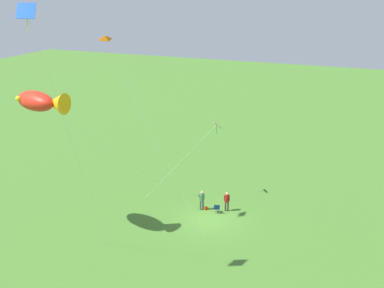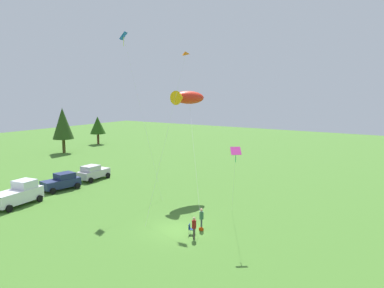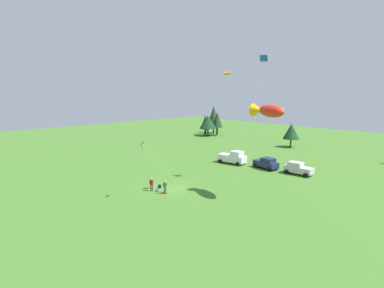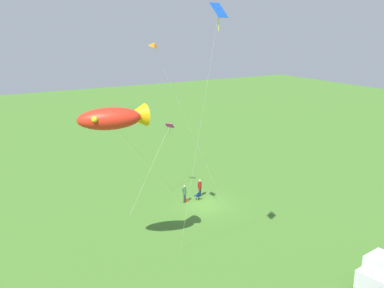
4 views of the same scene
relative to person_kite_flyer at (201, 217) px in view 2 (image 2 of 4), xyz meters
The scene contains 12 objects.
ground_plane 2.17m from the person_kite_flyer, 133.23° to the left, with size 160.00×160.00×0.00m, color #437428.
person_kite_flyer is the anchor object (origin of this frame).
folding_chair 1.50m from the person_kite_flyer, behind, with size 0.62×0.62×0.82m.
person_spectator 2.14m from the person_kite_flyer, 163.79° to the right, with size 0.50×0.46×1.74m.
backpack_on_grass 0.97m from the person_kite_flyer, 152.52° to the right, with size 0.32×0.22×0.22m, color #B83405.
truck_white_pickup 19.16m from the person_kite_flyer, 103.04° to the left, with size 5.23×2.96×2.34m.
car_navy_hatch 19.95m from the person_kite_flyer, 84.91° to the left, with size 4.42×2.72×1.89m.
car_silver_compact 21.67m from the person_kite_flyer, 71.06° to the left, with size 4.29×2.39×1.89m.
kite_large_fish 15.38m from the person_kite_flyer, 39.49° to the left, with size 11.82×9.08×11.26m.
kite_diamond_rainbow 6.28m from the person_kite_flyer, 89.38° to the right, with size 6.20×3.62×7.08m.
kite_delta_orange 15.52m from the person_kite_flyer, 44.51° to the left, with size 7.70×1.34×15.05m.
kite_diamond_blue 20.51m from the person_kite_flyer, 68.16° to the left, with size 1.17×5.71×17.38m.
Camera 2 is at (-23.76, -16.76, 11.30)m, focal length 35.00 mm.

